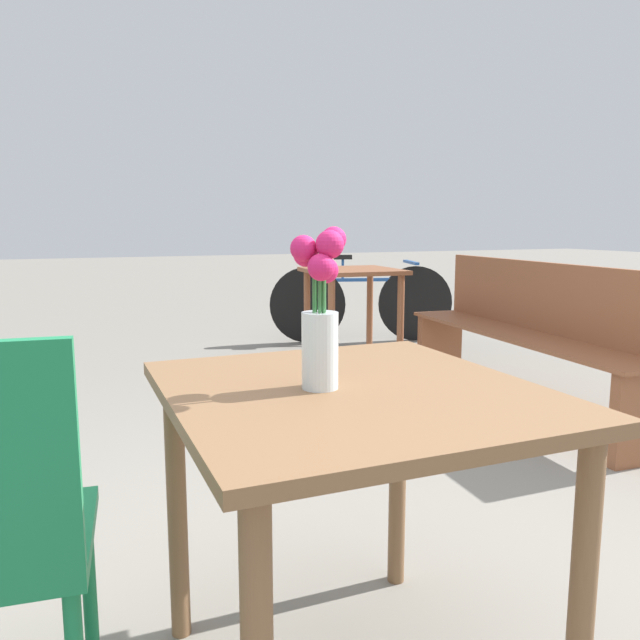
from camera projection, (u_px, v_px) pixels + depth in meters
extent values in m
cube|color=brown|center=(351.00, 393.00, 1.33)|extent=(0.76, 0.83, 0.03)
cylinder|color=brown|center=(582.00, 605.00, 1.19)|extent=(0.05, 0.05, 0.69)
cylinder|color=brown|center=(177.00, 509.00, 1.59)|extent=(0.05, 0.05, 0.69)
cylinder|color=brown|center=(398.00, 471.00, 1.83)|extent=(0.05, 0.05, 0.69)
cylinder|color=silver|center=(320.00, 351.00, 1.31)|extent=(0.08, 0.08, 0.16)
cylinder|color=silver|center=(320.00, 366.00, 1.31)|extent=(0.07, 0.07, 0.09)
cylinder|color=#337038|center=(324.00, 316.00, 1.30)|extent=(0.01, 0.01, 0.29)
sphere|color=#D11E60|center=(334.00, 239.00, 1.29)|extent=(0.05, 0.05, 0.05)
cylinder|color=#337038|center=(322.00, 331.00, 1.31)|extent=(0.01, 0.01, 0.22)
sphere|color=#D11E60|center=(325.00, 270.00, 1.32)|extent=(0.06, 0.06, 0.06)
cylinder|color=#337038|center=(316.00, 323.00, 1.30)|extent=(0.01, 0.01, 0.26)
sphere|color=#D11E60|center=(306.00, 254.00, 1.29)|extent=(0.05, 0.05, 0.05)
cylinder|color=#337038|center=(314.00, 321.00, 1.29)|extent=(0.01, 0.01, 0.27)
sphere|color=#D11E60|center=(303.00, 248.00, 1.26)|extent=(0.05, 0.05, 0.05)
cylinder|color=#337038|center=(320.00, 331.00, 1.28)|extent=(0.01, 0.01, 0.23)
sphere|color=#D11E60|center=(321.00, 267.00, 1.24)|extent=(0.06, 0.06, 0.06)
cylinder|color=#337038|center=(323.00, 320.00, 1.29)|extent=(0.01, 0.01, 0.28)
sphere|color=#D11E60|center=(330.00, 244.00, 1.25)|extent=(0.06, 0.06, 0.06)
cylinder|color=#197A47|center=(90.00, 592.00, 1.45)|extent=(0.03, 0.03, 0.43)
cube|color=brown|center=(519.00, 335.00, 3.56)|extent=(0.48, 1.93, 0.02)
cube|color=brown|center=(545.00, 297.00, 3.58)|extent=(0.16, 1.91, 0.40)
cube|color=brown|center=(440.00, 345.00, 4.43)|extent=(0.33, 0.08, 0.43)
cube|color=brown|center=(352.00, 271.00, 4.58)|extent=(0.69, 0.71, 0.03)
cylinder|color=brown|center=(331.00, 328.00, 4.30)|extent=(0.05, 0.05, 0.71)
cylinder|color=brown|center=(400.00, 324.00, 4.46)|extent=(0.05, 0.05, 0.71)
cylinder|color=brown|center=(307.00, 317.00, 4.81)|extent=(0.05, 0.05, 0.71)
cylinder|color=brown|center=(370.00, 314.00, 4.98)|extent=(0.05, 0.05, 0.71)
cylinder|color=black|center=(308.00, 305.00, 5.62)|extent=(0.67, 0.23, 0.69)
cylinder|color=black|center=(415.00, 303.00, 5.73)|extent=(0.67, 0.23, 0.69)
cube|color=#235199|center=(362.00, 280.00, 5.64)|extent=(0.87, 0.28, 0.03)
cylinder|color=#235199|center=(343.00, 269.00, 5.61)|extent=(0.02, 0.02, 0.21)
cube|color=black|center=(343.00, 257.00, 5.59)|extent=(0.17, 0.10, 0.04)
cube|color=#235199|center=(411.00, 262.00, 5.67)|extent=(0.16, 0.43, 0.02)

